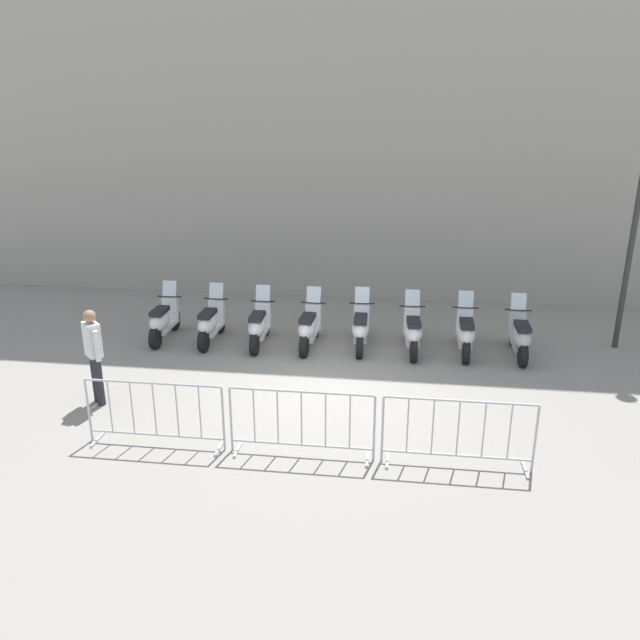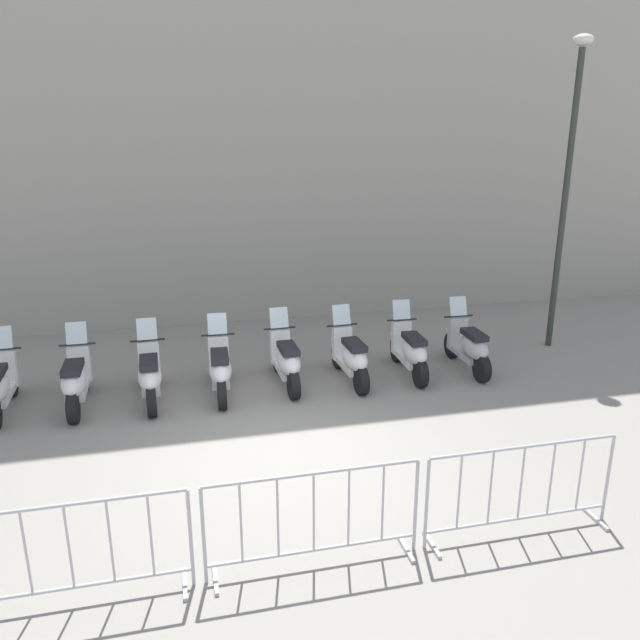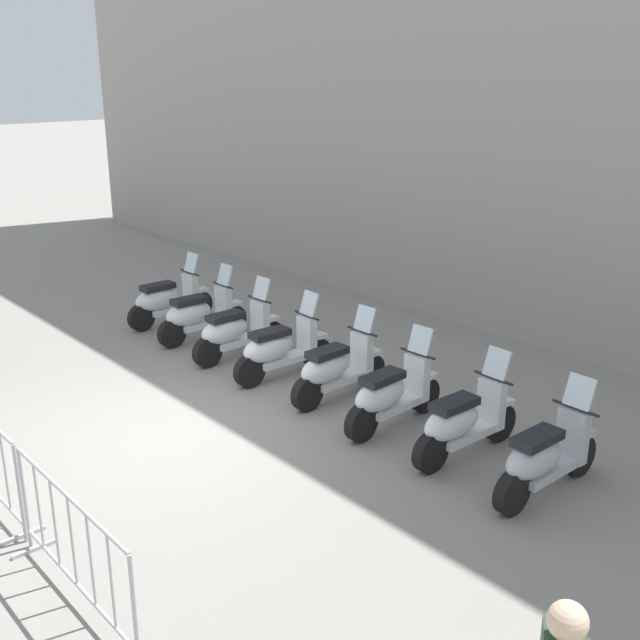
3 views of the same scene
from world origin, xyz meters
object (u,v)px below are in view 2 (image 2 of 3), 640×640
(motorcycle_5, at_px, (351,357))
(motorcycle_6, at_px, (410,351))
(motorcycle_7, at_px, (469,347))
(motorcycle_4, at_px, (286,361))
(motorcycle_1, at_px, (76,381))
(motorcycle_2, at_px, (150,376))
(barrier_segment_0, at_px, (70,555))
(barrier_segment_2, at_px, (520,491))
(barrier_segment_1, at_px, (314,520))
(street_lamp, at_px, (568,168))
(motorcycle_3, at_px, (220,369))

(motorcycle_5, relative_size, motorcycle_6, 1.00)
(motorcycle_7, bearing_deg, motorcycle_4, 171.90)
(motorcycle_6, bearing_deg, motorcycle_1, 173.44)
(motorcycle_1, distance_m, motorcycle_2, 1.12)
(barrier_segment_0, distance_m, barrier_segment_2, 4.53)
(motorcycle_6, relative_size, motorcycle_7, 1.00)
(barrier_segment_1, height_order, street_lamp, street_lamp)
(motorcycle_2, distance_m, barrier_segment_0, 4.47)
(motorcycle_4, distance_m, street_lamp, 6.41)
(motorcycle_1, bearing_deg, street_lamp, -1.40)
(motorcycle_1, bearing_deg, motorcycle_7, -6.94)
(barrier_segment_1, xyz_separation_m, barrier_segment_2, (2.25, -0.29, 0.00))
(motorcycle_3, distance_m, barrier_segment_2, 5.27)
(motorcycle_3, relative_size, motorcycle_6, 1.00)
(motorcycle_1, distance_m, motorcycle_6, 5.58)
(motorcycle_5, bearing_deg, motorcycle_6, -4.24)
(motorcycle_1, relative_size, motorcycle_3, 1.00)
(motorcycle_4, xyz_separation_m, barrier_segment_1, (-1.13, -4.45, 0.07))
(barrier_segment_1, xyz_separation_m, street_lamp, (6.76, 4.57, 2.99))
(motorcycle_4, xyz_separation_m, motorcycle_5, (1.10, -0.22, 0.00))
(motorcycle_6, xyz_separation_m, barrier_segment_2, (-1.09, -4.44, 0.07))
(barrier_segment_1, bearing_deg, street_lamp, 34.05)
(motorcycle_7, relative_size, barrier_segment_1, 0.80)
(motorcycle_1, height_order, barrier_segment_2, motorcycle_1)
(motorcycle_5, xyz_separation_m, motorcycle_7, (2.21, -0.25, 0.00))
(motorcycle_1, distance_m, motorcycle_3, 2.23)
(motorcycle_5, height_order, barrier_segment_2, motorcycle_5)
(motorcycle_1, xyz_separation_m, barrier_segment_0, (-0.04, -4.50, 0.07))
(street_lamp, bearing_deg, barrier_segment_1, -145.95)
(motorcycle_6, height_order, barrier_segment_2, motorcycle_6)
(barrier_segment_1, relative_size, street_lamp, 0.37)
(motorcycle_3, height_order, motorcycle_6, same)
(barrier_segment_0, height_order, street_lamp, street_lamp)
(barrier_segment_0, bearing_deg, motorcycle_7, 28.91)
(motorcycle_2, height_order, motorcycle_3, same)
(motorcycle_2, relative_size, motorcycle_6, 1.00)
(motorcycle_6, relative_size, barrier_segment_0, 0.80)
(street_lamp, bearing_deg, barrier_segment_0, -154.56)
(motorcycle_3, xyz_separation_m, barrier_segment_2, (2.24, -4.77, 0.07))
(motorcycle_3, xyz_separation_m, motorcycle_4, (1.13, -0.03, 0.00))
(motorcycle_4, relative_size, barrier_segment_0, 0.80)
(motorcycle_6, xyz_separation_m, motorcycle_7, (1.10, -0.17, 0.00))
(motorcycle_1, distance_m, motorcycle_7, 6.70)
(barrier_segment_2, bearing_deg, street_lamp, 47.07)
(motorcycle_1, bearing_deg, motorcycle_3, -7.80)
(barrier_segment_0, xyz_separation_m, barrier_segment_2, (4.49, -0.57, 0.00))
(motorcycle_2, relative_size, barrier_segment_0, 0.80)
(motorcycle_2, height_order, motorcycle_4, same)
(motorcycle_2, bearing_deg, barrier_segment_2, -55.62)
(barrier_segment_1, distance_m, street_lamp, 8.69)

